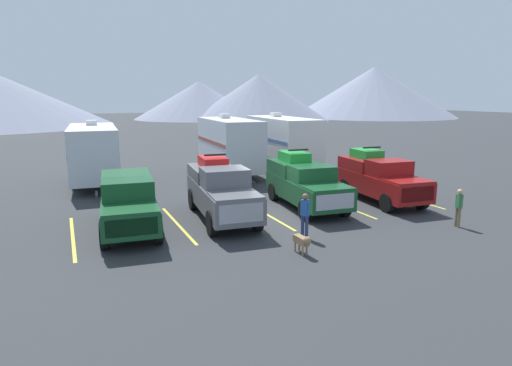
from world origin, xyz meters
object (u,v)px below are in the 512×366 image
Objects in this scene: camper_trailer_c at (282,141)px; dog at (303,241)px; camper_trailer_b at (229,143)px; person_b at (459,205)px; pickup_truck_a at (128,200)px; person_a at (305,212)px; pickup_truck_d at (379,177)px; camper_trailer_a at (93,152)px; pickup_truck_c at (304,182)px; pickup_truck_b at (220,189)px.

camper_trailer_c is 9.37× the size of dog.
camper_trailer_b is 3.92m from camper_trailer_c.
camper_trailer_b is 5.38× the size of person_b.
pickup_truck_a is 0.66× the size of camper_trailer_c.
person_b is at bearing -11.84° from person_a.
person_a is (-2.07, -13.20, -1.12)m from camper_trailer_b.
person_b is at bearing -23.19° from pickup_truck_a.
camper_trailer_b is 0.93× the size of camper_trailer_c.
camper_trailer_b is 4.94× the size of person_a.
person_a reaches higher than person_b.
pickup_truck_d is at bearing 34.30° from dog.
pickup_truck_d is 3.31× the size of person_a.
dog is at bearing -70.17° from camper_trailer_a.
pickup_truck_c is 0.64× the size of camper_trailer_c.
camper_trailer_c is 14.63m from person_b.
camper_trailer_b is 15.16m from person_b.
pickup_truck_b is at bearing -0.86° from pickup_truck_a.
pickup_truck_b is at bearing -112.87° from camper_trailer_b.
dog is (-2.99, -14.65, -1.61)m from camper_trailer_b.
pickup_truck_c is at bearing 126.75° from person_b.
pickup_truck_a is at bearing 146.24° from person_a.
pickup_truck_b is 12.39m from camper_trailer_c.
pickup_truck_a is at bearing 178.40° from pickup_truck_d.
pickup_truck_a is 3.52× the size of person_a.
camper_trailer_b is at bearing 106.10° from person_b.
camper_trailer_a is 12.26m from camper_trailer_c.
pickup_truck_d is 0.67× the size of camper_trailer_b.
pickup_truck_c is 6.61m from person_b.
pickup_truck_d is 0.62× the size of camper_trailer_c.
pickup_truck_b reaches higher than person_b.
dog is at bearing -101.53° from camper_trailer_b.
camper_trailer_b is 8.72× the size of dog.
person_b is at bearing -31.79° from pickup_truck_b.
pickup_truck_b is at bearing -65.70° from camper_trailer_a.
person_b is (12.53, -14.72, -1.07)m from camper_trailer_a.
pickup_truck_a is at bearing -129.62° from camper_trailer_b.
pickup_truck_b is at bearing -129.74° from camper_trailer_c.
camper_trailer_b is at bearing -179.16° from camper_trailer_c.
pickup_truck_d is at bearing -7.17° from pickup_truck_c.
dog is (1.00, -5.20, -0.78)m from pickup_truck_b.
camper_trailer_a is (-12.57, 9.93, 0.77)m from pickup_truck_d.
pickup_truck_c is at bearing -111.60° from camper_trailer_c.
pickup_truck_d is 5.83× the size of dog.
pickup_truck_d is (12.00, -0.34, 0.05)m from pickup_truck_a.
camper_trailer_b reaches higher than camper_trailer_a.
pickup_truck_d is 10.64m from camper_trailer_b.
pickup_truck_c reaches higher than pickup_truck_d.
pickup_truck_a reaches higher than person_b.
camper_trailer_c is (12.26, -0.15, 0.13)m from camper_trailer_a.
camper_trailer_c reaches higher than camper_trailer_b.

